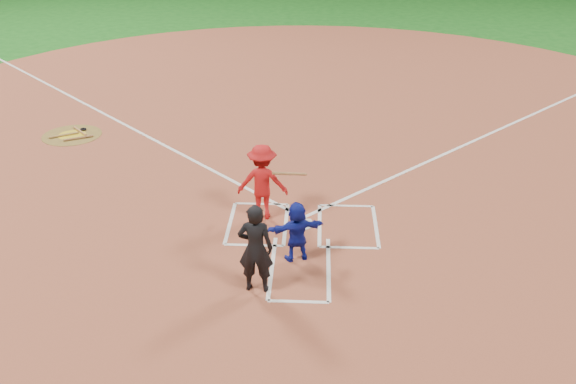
{
  "coord_description": "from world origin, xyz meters",
  "views": [
    {
      "loc": [
        0.26,
        -12.16,
        6.93
      ],
      "look_at": [
        -0.3,
        -0.4,
        1.0
      ],
      "focal_mm": 40.0,
      "sensor_mm": 36.0,
      "label": 1
    }
  ],
  "objects_px": {
    "home_plate": "(303,224)",
    "batter_at_plate": "(262,182)",
    "on_deck_circle": "(72,135)",
    "catcher": "(297,231)",
    "umpire": "(256,248)"
  },
  "relations": [
    {
      "from": "umpire",
      "to": "batter_at_plate",
      "type": "distance_m",
      "value": 2.76
    },
    {
      "from": "umpire",
      "to": "batter_at_plate",
      "type": "xyz_separation_m",
      "value": [
        -0.11,
        2.76,
        -0.01
      ]
    },
    {
      "from": "umpire",
      "to": "on_deck_circle",
      "type": "bearing_deg",
      "value": -47.27
    },
    {
      "from": "home_plate",
      "to": "batter_at_plate",
      "type": "height_order",
      "value": "batter_at_plate"
    },
    {
      "from": "umpire",
      "to": "batter_at_plate",
      "type": "bearing_deg",
      "value": -84.55
    },
    {
      "from": "catcher",
      "to": "batter_at_plate",
      "type": "bearing_deg",
      "value": -82.44
    },
    {
      "from": "catcher",
      "to": "batter_at_plate",
      "type": "relative_size",
      "value": 0.72
    },
    {
      "from": "on_deck_circle",
      "to": "catcher",
      "type": "height_order",
      "value": "catcher"
    },
    {
      "from": "umpire",
      "to": "batter_at_plate",
      "type": "height_order",
      "value": "umpire"
    },
    {
      "from": "home_plate",
      "to": "batter_at_plate",
      "type": "xyz_separation_m",
      "value": [
        -0.89,
        0.32,
        0.85
      ]
    },
    {
      "from": "on_deck_circle",
      "to": "catcher",
      "type": "xyz_separation_m",
      "value": [
        6.78,
        -6.3,
        0.61
      ]
    },
    {
      "from": "on_deck_circle",
      "to": "catcher",
      "type": "distance_m",
      "value": 9.28
    },
    {
      "from": "home_plate",
      "to": "catcher",
      "type": "bearing_deg",
      "value": 86.58
    },
    {
      "from": "home_plate",
      "to": "batter_at_plate",
      "type": "distance_m",
      "value": 1.27
    },
    {
      "from": "on_deck_circle",
      "to": "batter_at_plate",
      "type": "height_order",
      "value": "batter_at_plate"
    }
  ]
}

